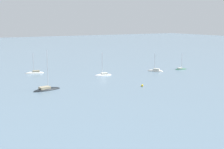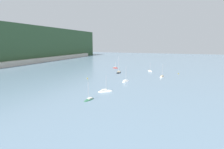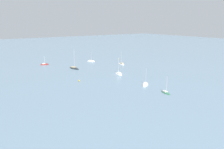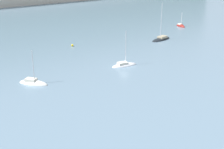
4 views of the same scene
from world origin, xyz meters
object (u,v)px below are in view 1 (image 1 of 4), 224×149
at_px(sailboat_0, 155,71).
at_px(mooring_buoy_0, 142,86).
at_px(sailboat_1, 47,90).
at_px(sailboat_5, 103,75).
at_px(sailboat_6, 35,73).
at_px(sailboat_4, 181,69).

distance_m(sailboat_0, mooring_buoy_0, 31.51).
bearing_deg(sailboat_1, mooring_buoy_0, -29.60).
distance_m(sailboat_1, sailboat_5, 30.51).
bearing_deg(mooring_buoy_0, sailboat_6, -62.63).
xyz_separation_m(sailboat_0, sailboat_4, (-13.05, 1.31, -0.00)).
height_order(sailboat_0, sailboat_4, sailboat_0).
relative_size(sailboat_6, mooring_buoy_0, 12.97).
height_order(sailboat_5, sailboat_6, sailboat_5).
bearing_deg(sailboat_5, sailboat_0, -174.83).
bearing_deg(sailboat_4, sailboat_6, 171.50).
xyz_separation_m(sailboat_6, mooring_buoy_0, (-22.13, 42.73, 0.24)).
bearing_deg(sailboat_0, sailboat_1, 66.48).
relative_size(sailboat_4, sailboat_6, 0.82).
distance_m(sailboat_5, mooring_buoy_0, 24.35).
distance_m(sailboat_0, sailboat_6, 49.58).
bearing_deg(sailboat_6, mooring_buoy_0, 129.15).
relative_size(sailboat_0, sailboat_6, 0.92).
relative_size(sailboat_4, sailboat_5, 0.78).
relative_size(sailboat_5, sailboat_6, 1.06).
distance_m(sailboat_1, sailboat_4, 64.75).
xyz_separation_m(sailboat_1, sailboat_4, (-64.04, -9.55, -0.03)).
distance_m(sailboat_0, sailboat_5, 23.75).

